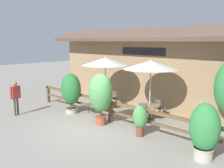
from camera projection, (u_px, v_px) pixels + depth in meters
ground_plane at (93, 128)px, 10.33m from camera, size 60.00×60.00×0.00m
building_facade at (152, 68)px, 12.85m from camera, size 14.28×1.49×4.23m
patio_railing at (111, 107)px, 10.95m from camera, size 10.40×0.14×0.95m
patio_umbrella_near at (105, 61)px, 12.68m from camera, size 2.42×2.42×2.74m
dining_table_near at (105, 99)px, 13.01m from camera, size 0.90×0.90×0.70m
chair_near_streetside at (95, 102)px, 12.52m from camera, size 0.49×0.49×0.87m
chair_near_wallside at (115, 98)px, 13.53m from camera, size 0.43×0.43×0.87m
patio_umbrella_middle at (151, 65)px, 10.89m from camera, size 2.42×2.42×2.74m
dining_table_middle at (150, 108)px, 11.22m from camera, size 0.90×0.90×0.70m
chair_middle_streetside at (141, 112)px, 10.77m from camera, size 0.44×0.44×0.87m
chair_middle_wallside at (159, 107)px, 11.65m from camera, size 0.47×0.47×0.87m
potted_plant_tall_tropical at (140, 119)px, 9.30m from camera, size 0.57×0.51×1.19m
potted_plant_broad_leaf at (205, 130)px, 7.38m from camera, size 0.92×0.83×1.76m
potted_plant_corner_fern at (101, 94)px, 10.49m from camera, size 1.06×0.95×2.20m
potted_plant_small_flowering at (71, 90)px, 12.26m from camera, size 1.05×0.94×1.97m
pedestrian at (15, 94)px, 11.88m from camera, size 0.31×0.56×1.65m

